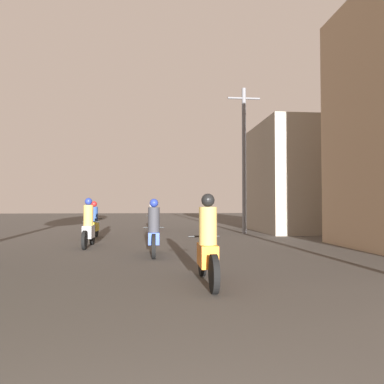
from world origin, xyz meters
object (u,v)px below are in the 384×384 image
(motorcycle_blue, at_px, (154,233))
(utility_pole_far, at_px, (244,157))
(motorcycle_yellow, at_px, (94,223))
(motorcycle_red, at_px, (152,219))
(motorcycle_orange, at_px, (208,248))
(motorcycle_silver, at_px, (89,227))
(building_right_far, at_px, (307,178))

(motorcycle_blue, height_order, utility_pole_far, utility_pole_far)
(utility_pole_far, bearing_deg, motorcycle_yellow, -165.84)
(motorcycle_red, height_order, utility_pole_far, utility_pole_far)
(motorcycle_red, bearing_deg, motorcycle_yellow, -122.49)
(motorcycle_orange, distance_m, motorcycle_red, 13.89)
(motorcycle_silver, relative_size, building_right_far, 0.36)
(motorcycle_yellow, bearing_deg, utility_pole_far, 4.28)
(motorcycle_silver, distance_m, utility_pole_far, 8.85)
(motorcycle_blue, distance_m, motorcycle_silver, 3.18)
(building_right_far, bearing_deg, motorcycle_yellow, -163.82)
(motorcycle_blue, bearing_deg, motorcycle_yellow, 106.03)
(motorcycle_orange, height_order, motorcycle_silver, motorcycle_silver)
(motorcycle_blue, relative_size, motorcycle_yellow, 1.02)
(motorcycle_orange, bearing_deg, motorcycle_red, 92.69)
(motorcycle_orange, bearing_deg, motorcycle_silver, 115.27)
(utility_pole_far, bearing_deg, motorcycle_silver, -142.20)
(motorcycle_orange, height_order, motorcycle_red, motorcycle_orange)
(motorcycle_yellow, xyz_separation_m, motorcycle_red, (2.38, 4.39, -0.02))
(motorcycle_orange, bearing_deg, motorcycle_blue, 102.39)
(motorcycle_red, xyz_separation_m, utility_pole_far, (4.52, -2.65, 3.12))
(motorcycle_silver, distance_m, building_right_far, 12.33)
(motorcycle_orange, distance_m, motorcycle_blue, 3.92)
(motorcycle_orange, bearing_deg, motorcycle_yellow, 108.32)
(motorcycle_blue, bearing_deg, motorcycle_red, 82.89)
(motorcycle_yellow, distance_m, building_right_far, 11.30)
(motorcycle_orange, relative_size, motorcycle_yellow, 1.13)
(motorcycle_blue, height_order, motorcycle_red, motorcycle_blue)
(motorcycle_blue, xyz_separation_m, motorcycle_red, (-0.14, 10.05, -0.03))
(motorcycle_orange, distance_m, motorcycle_yellow, 10.09)
(motorcycle_blue, height_order, building_right_far, building_right_far)
(motorcycle_blue, xyz_separation_m, utility_pole_far, (4.38, 7.41, 3.10))
(motorcycle_orange, bearing_deg, utility_pole_far, 71.18)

